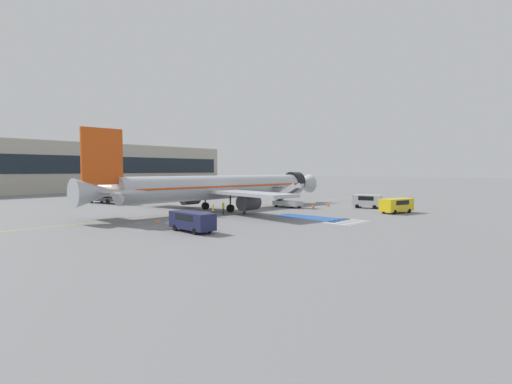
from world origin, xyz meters
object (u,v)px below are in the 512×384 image
at_px(service_van_1, 367,200).
at_px(boarding_stairs_forward, 287,201).
at_px(fuel_tanker, 110,194).
at_px(service_van_2, 192,220).
at_px(ground_crew_1, 223,208).
at_px(baggage_cart, 205,219).
at_px(terminal_building, 90,167).
at_px(service_van_0, 396,204).
at_px(ground_crew_2, 244,207).
at_px(traffic_cone_2, 313,206).
at_px(traffic_cone_1, 328,204).
at_px(ground_crew_0, 213,210).
at_px(traffic_cone_0, 158,222).
at_px(airliner, 222,187).

bearing_deg(service_van_1, boarding_stairs_forward, 114.56).
distance_m(fuel_tanker, service_van_2, 39.05).
bearing_deg(ground_crew_1, baggage_cart, -34.13).
distance_m(boarding_stairs_forward, terminal_building, 75.13).
bearing_deg(fuel_tanker, service_van_1, -68.91).
bearing_deg(fuel_tanker, service_van_0, -76.73).
xyz_separation_m(service_van_0, ground_crew_2, (-15.03, 15.75, -0.24)).
xyz_separation_m(baggage_cart, ground_crew_1, (6.41, 3.37, 0.71)).
xyz_separation_m(fuel_tanker, ground_crew_1, (0.97, -28.47, -0.86)).
distance_m(service_van_2, traffic_cone_2, 29.37).
distance_m(fuel_tanker, traffic_cone_1, 39.37).
relative_size(baggage_cart, ground_crew_0, 1.71).
bearing_deg(baggage_cart, fuel_tanker, 127.65).
relative_size(boarding_stairs_forward, baggage_cart, 1.82).
height_order(baggage_cart, traffic_cone_0, baggage_cart).
height_order(service_van_2, traffic_cone_1, service_van_2).
xyz_separation_m(boarding_stairs_forward, traffic_cone_0, (-25.81, -0.47, -0.78)).
relative_size(service_van_0, ground_crew_0, 3.22).
bearing_deg(service_van_0, boarding_stairs_forward, 27.03).
distance_m(airliner, traffic_cone_1, 18.96).
bearing_deg(boarding_stairs_forward, traffic_cone_1, -28.13).
distance_m(boarding_stairs_forward, baggage_cart, 20.77).
bearing_deg(ground_crew_2, baggage_cart, 44.25).
height_order(service_van_0, traffic_cone_1, service_van_0).
distance_m(service_van_0, ground_crew_2, 21.77).
distance_m(airliner, baggage_cart, 13.35).
bearing_deg(ground_crew_1, service_van_1, 90.79).
distance_m(ground_crew_1, terminal_building, 76.64).
relative_size(fuel_tanker, traffic_cone_2, 16.86).
height_order(service_van_2, terminal_building, terminal_building).
bearing_deg(ground_crew_2, terminal_building, -67.93).
xyz_separation_m(service_van_2, traffic_cone_1, (33.46, 4.22, -0.89)).
relative_size(service_van_1, baggage_cart, 1.62).
height_order(boarding_stairs_forward, terminal_building, terminal_building).
bearing_deg(traffic_cone_2, baggage_cart, 177.50).
height_order(airliner, traffic_cone_1, airliner).
xyz_separation_m(ground_crew_2, traffic_cone_2, (13.71, -2.57, -0.68)).
xyz_separation_m(boarding_stairs_forward, terminal_building, (4.23, 74.78, 5.92)).
distance_m(boarding_stairs_forward, ground_crew_2, 11.84).
height_order(service_van_2, baggage_cart, service_van_2).
bearing_deg(service_van_1, service_van_2, 165.47).
bearing_deg(airliner, traffic_cone_0, -67.97).
xyz_separation_m(ground_crew_2, traffic_cone_0, (-14.03, 0.69, -0.77)).
xyz_separation_m(boarding_stairs_forward, ground_crew_1, (-14.17, 0.62, -0.04)).
bearing_deg(baggage_cart, ground_crew_2, 57.61).
bearing_deg(fuel_tanker, baggage_cart, -108.21).
relative_size(ground_crew_1, ground_crew_2, 0.97).
relative_size(baggage_cart, ground_crew_1, 1.74).
height_order(service_van_0, ground_crew_2, service_van_0).
bearing_deg(service_van_0, ground_crew_1, 60.98).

